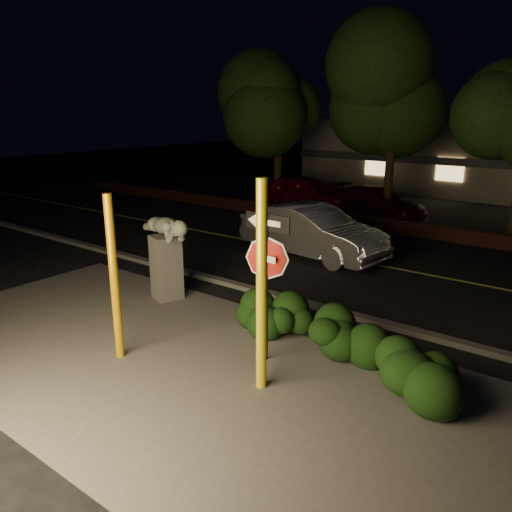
{
  "coord_description": "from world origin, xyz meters",
  "views": [
    {
      "loc": [
        5.66,
        -6.78,
        4.55
      ],
      "look_at": [
        -0.4,
        1.24,
        1.6
      ],
      "focal_mm": 35.0,
      "sensor_mm": 36.0,
      "label": 1
    }
  ],
  "objects": [
    {
      "name": "sculpture",
      "position": [
        -3.14,
        1.23,
        1.33
      ],
      "size": [
        1.99,
        1.14,
        2.16
      ],
      "rotation": [
        0.0,
        0.0,
        -0.34
      ],
      "color": "#4C4944",
      "rests_on": "ground"
    },
    {
      "name": "signpost",
      "position": [
        0.68,
        0.13,
        2.0
      ],
      "size": [
        0.95,
        0.09,
        2.81
      ],
      "rotation": [
        0.0,
        0.0,
        -0.04
      ],
      "color": "black",
      "rests_on": "ground"
    },
    {
      "name": "parked_car_red",
      "position": [
        -6.65,
        13.35,
        0.82
      ],
      "size": [
        4.98,
        2.47,
        1.63
      ],
      "primitive_type": "imported",
      "rotation": [
        0.0,
        0.0,
        1.69
      ],
      "color": "maroon",
      "rests_on": "ground"
    },
    {
      "name": "hedge_far_right",
      "position": [
        3.37,
        0.45,
        0.57
      ],
      "size": [
        1.75,
        1.22,
        1.13
      ],
      "primitive_type": "ellipsoid",
      "rotation": [
        0.0,
        0.0,
        0.13
      ],
      "color": "black",
      "rests_on": "ground"
    },
    {
      "name": "silver_sedan",
      "position": [
        -2.28,
        6.69,
        0.82
      ],
      "size": [
        5.16,
        2.38,
        1.64
      ],
      "primitive_type": "imported",
      "rotation": [
        0.0,
        0.0,
        1.44
      ],
      "color": "#B2B2B7",
      "rests_on": "ground"
    },
    {
      "name": "parked_car_darkred",
      "position": [
        -3.11,
        13.56,
        0.67
      ],
      "size": [
        4.86,
        2.71,
        1.33
      ],
      "primitive_type": "imported",
      "rotation": [
        0.0,
        0.0,
        1.38
      ],
      "color": "#3F0E14",
      "rests_on": "ground"
    },
    {
      "name": "curb",
      "position": [
        0.0,
        2.9,
        0.06
      ],
      "size": [
        80.0,
        0.25,
        0.12
      ],
      "primitive_type": "cube",
      "color": "#4C4944",
      "rests_on": "ground"
    },
    {
      "name": "patio",
      "position": [
        0.0,
        -1.0,
        0.01
      ],
      "size": [
        14.0,
        6.0,
        0.02
      ],
      "primitive_type": "cube",
      "color": "#4C4944",
      "rests_on": "ground"
    },
    {
      "name": "hedge_center",
      "position": [
        0.11,
        1.19,
        0.47
      ],
      "size": [
        1.99,
        1.35,
        0.95
      ],
      "primitive_type": "ellipsoid",
      "rotation": [
        0.0,
        0.0,
        -0.3
      ],
      "color": "black",
      "rests_on": "ground"
    },
    {
      "name": "yellow_pole_right",
      "position": [
        1.18,
        -0.71,
        1.78
      ],
      "size": [
        0.18,
        0.18,
        3.57
      ],
      "primitive_type": "cylinder",
      "color": "yellow",
      "rests_on": "ground"
    },
    {
      "name": "tree_far_a",
      "position": [
        -8.0,
        13.0,
        5.34
      ],
      "size": [
        4.6,
        4.6,
        7.43
      ],
      "color": "black",
      "rests_on": "ground"
    },
    {
      "name": "tree_far_b",
      "position": [
        -2.5,
        13.2,
        6.05
      ],
      "size": [
        5.2,
        5.2,
        8.41
      ],
      "color": "black",
      "rests_on": "ground"
    },
    {
      "name": "parking_lot",
      "position": [
        0.0,
        17.0,
        0.01
      ],
      "size": [
        40.0,
        12.0,
        0.01
      ],
      "primitive_type": "cube",
      "color": "black",
      "rests_on": "ground"
    },
    {
      "name": "yellow_pole_left",
      "position": [
        -1.62,
        -1.46,
        1.58
      ],
      "size": [
        0.16,
        0.16,
        3.15
      ],
      "primitive_type": "cylinder",
      "color": "orange",
      "rests_on": "ground"
    },
    {
      "name": "ground",
      "position": [
        0.0,
        10.0,
        0.0
      ],
      "size": [
        90.0,
        90.0,
        0.0
      ],
      "primitive_type": "plane",
      "color": "black",
      "rests_on": "ground"
    },
    {
      "name": "hedge_right",
      "position": [
        1.81,
        1.02,
        0.57
      ],
      "size": [
        1.77,
        0.99,
        1.14
      ],
      "primitive_type": "ellipsoid",
      "rotation": [
        0.0,
        0.0,
        0.03
      ],
      "color": "black",
      "rests_on": "ground"
    },
    {
      "name": "lane_marking",
      "position": [
        0.0,
        7.0,
        0.02
      ],
      "size": [
        80.0,
        0.12,
        0.0
      ],
      "primitive_type": "cube",
      "color": "#BCB94B",
      "rests_on": "road"
    },
    {
      "name": "brick_wall",
      "position": [
        0.0,
        11.3,
        0.25
      ],
      "size": [
        40.0,
        0.35,
        0.5
      ],
      "primitive_type": "cube",
      "color": "#401B14",
      "rests_on": "ground"
    },
    {
      "name": "road",
      "position": [
        0.0,
        7.0,
        0.01
      ],
      "size": [
        80.0,
        8.0,
        0.01
      ],
      "primitive_type": "cube",
      "color": "black",
      "rests_on": "ground"
    }
  ]
}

